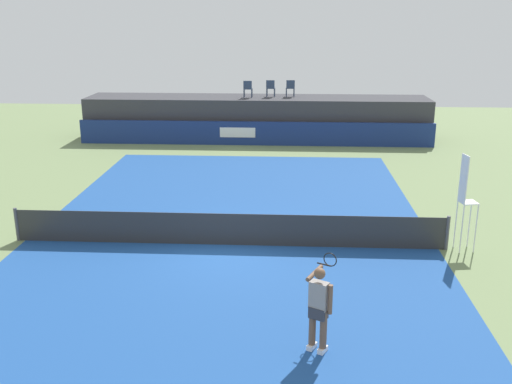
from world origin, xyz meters
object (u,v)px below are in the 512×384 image
net_post_far (447,233)px  tennis_player (319,306)px  spectator_chair_center (290,87)px  spectator_chair_far_left (248,88)px  net_post_near (17,224)px  spectator_chair_left (271,88)px  umpire_chair (465,196)px

net_post_far → tennis_player: bearing=-125.7°
spectator_chair_center → tennis_player: bearing=-88.4°
spectator_chair_far_left → tennis_player: 20.66m
net_post_near → net_post_far: 12.40m
spectator_chair_center → tennis_player: (0.59, -20.83, -1.73)m
net_post_far → spectator_chair_left: bearing=109.7°
umpire_chair → tennis_player: 6.86m
spectator_chair_far_left → umpire_chair: (7.04, -15.04, -1.11)m
spectator_chair_left → net_post_near: (-6.92, -15.35, -2.19)m
spectator_chair_far_left → tennis_player: size_ratio=0.50×
spectator_chair_far_left → spectator_chair_center: same height
spectator_chair_far_left → tennis_player: bearing=-82.2°
spectator_chair_left → net_post_far: size_ratio=0.89×
spectator_chair_far_left → net_post_far: bearing=-66.1°
net_post_far → tennis_player: 6.63m
net_post_near → tennis_player: bearing=-32.2°
umpire_chair → net_post_far: 1.15m
spectator_chair_center → net_post_near: (-7.96, -15.45, -2.19)m
spectator_chair_far_left → tennis_player: spectator_chair_far_left is taller
net_post_far → tennis_player: (-3.86, -5.38, 0.46)m
spectator_chair_center → umpire_chair: size_ratio=0.32×
tennis_player → spectator_chair_left: bearing=94.5°
spectator_chair_center → net_post_far: spectator_chair_center is taller
umpire_chair → net_post_near: umpire_chair is taller
spectator_chair_left → net_post_far: 16.45m
spectator_chair_left → net_post_near: size_ratio=0.89×
net_post_near → tennis_player: size_ratio=0.56×
spectator_chair_center → net_post_far: (4.44, -15.45, -2.19)m
spectator_chair_left → net_post_near: bearing=-114.3°
net_post_near → tennis_player: (8.54, -5.38, 0.46)m
spectator_chair_far_left → net_post_near: bearing=-110.9°
spectator_chair_left → umpire_chair: size_ratio=0.32×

